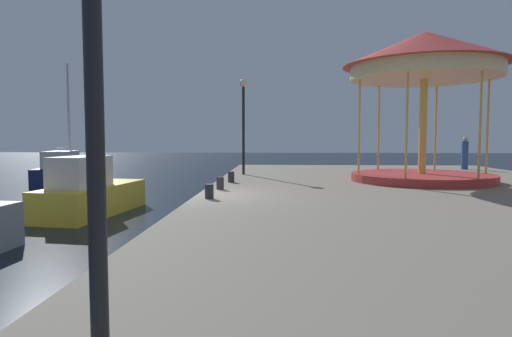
# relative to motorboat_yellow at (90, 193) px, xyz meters

# --- Properties ---
(ground_plane) EXTENTS (120.00, 120.00, 0.00)m
(ground_plane) POSITION_rel_motorboat_yellow_xyz_m (3.62, -0.91, -0.70)
(ground_plane) COLOR black
(quay_dock) EXTENTS (14.18, 28.51, 0.80)m
(quay_dock) POSITION_rel_motorboat_yellow_xyz_m (10.70, -0.91, -0.30)
(quay_dock) COLOR gray
(quay_dock) RESTS_ON ground
(motorboat_yellow) EXTENTS (2.18, 4.56, 1.90)m
(motorboat_yellow) POSITION_rel_motorboat_yellow_xyz_m (0.00, 0.00, 0.00)
(motorboat_yellow) COLOR gold
(motorboat_yellow) RESTS_ON ground
(sailboat_navy) EXTENTS (2.61, 5.45, 6.22)m
(sailboat_navy) POSITION_rel_motorboat_yellow_xyz_m (-4.54, 7.51, 0.02)
(sailboat_navy) COLOR #19214C
(sailboat_navy) RESTS_ON ground
(carousel) EXTENTS (6.09, 6.09, 5.64)m
(carousel) POSITION_rel_motorboat_yellow_xyz_m (11.48, 3.41, 4.32)
(carousel) COLOR #B23333
(carousel) RESTS_ON quay_dock
(lamp_post_mid_promenade) EXTENTS (0.36, 0.36, 4.29)m
(lamp_post_mid_promenade) POSITION_rel_motorboat_yellow_xyz_m (4.43, 6.22, 3.03)
(lamp_post_mid_promenade) COLOR black
(lamp_post_mid_promenade) RESTS_ON quay_dock
(bollard_north) EXTENTS (0.24, 0.24, 0.40)m
(bollard_north) POSITION_rel_motorboat_yellow_xyz_m (4.24, 2.67, 0.30)
(bollard_north) COLOR #2D2D33
(bollard_north) RESTS_ON quay_dock
(bollard_south) EXTENTS (0.24, 0.24, 0.40)m
(bollard_south) POSITION_rel_motorboat_yellow_xyz_m (4.12, -1.79, 0.30)
(bollard_south) COLOR #2D2D33
(bollard_south) RESTS_ON quay_dock
(bollard_center) EXTENTS (0.24, 0.24, 0.40)m
(bollard_center) POSITION_rel_motorboat_yellow_xyz_m (4.13, 0.40, 0.30)
(bollard_center) COLOR #2D2D33
(bollard_center) RESTS_ON quay_dock
(person_far_corner) EXTENTS (0.34, 0.34, 1.72)m
(person_far_corner) POSITION_rel_motorboat_yellow_xyz_m (15.82, 10.06, 0.90)
(person_far_corner) COLOR #2D4C8C
(person_far_corner) RESTS_ON quay_dock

